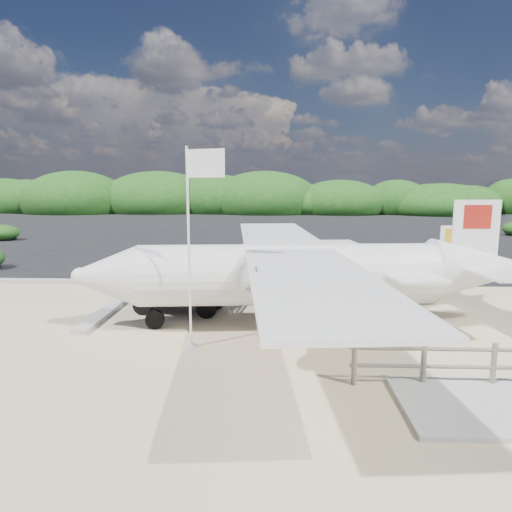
{
  "coord_description": "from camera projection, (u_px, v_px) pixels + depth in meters",
  "views": [
    {
      "loc": [
        1.23,
        -14.59,
        4.39
      ],
      "look_at": [
        0.5,
        3.39,
        1.53
      ],
      "focal_mm": 32.0,
      "sensor_mm": 36.0,
      "label": 1
    }
  ],
  "objects": [
    {
      "name": "crew_a",
      "position": [
        172.0,
        277.0,
        17.6
      ],
      "size": [
        0.62,
        0.41,
        1.67
      ],
      "primitive_type": "imported",
      "rotation": [
        0.0,
        0.0,
        3.16
      ],
      "color": "navy",
      "rests_on": "ground"
    },
    {
      "name": "walkway_pad",
      "position": [
        490.0,
        409.0,
        8.99
      ],
      "size": [
        3.5,
        2.5,
        0.1
      ],
      "primitive_type": null,
      "color": "#B2B2B2",
      "rests_on": "ground"
    },
    {
      "name": "fence",
      "position": [
        492.0,
        387.0,
        9.96
      ],
      "size": [
        6.4,
        2.0,
        1.1
      ],
      "primitive_type": null,
      "color": "#B2B2B2",
      "rests_on": "ground"
    },
    {
      "name": "signboard",
      "position": [
        305.0,
        341.0,
        12.9
      ],
      "size": [
        1.7,
        0.25,
        1.39
      ],
      "primitive_type": null,
      "rotation": [
        0.0,
        0.0,
        -0.06
      ],
      "color": "#572A19",
      "rests_on": "ground"
    },
    {
      "name": "ground",
      "position": [
        237.0,
        317.0,
        15.13
      ],
      "size": [
        160.0,
        160.0,
        0.0
      ],
      "primitive_type": "plane",
      "color": "beige"
    },
    {
      "name": "aircraft_small",
      "position": [
        165.0,
        225.0,
        49.54
      ],
      "size": [
        8.62,
        8.62,
        2.75
      ],
      "primitive_type": null,
      "rotation": [
        0.0,
        0.0,
        3.28
      ],
      "color": "#B2B2B2",
      "rests_on": "ground"
    },
    {
      "name": "vegetation_band",
      "position": [
        266.0,
        213.0,
        69.41
      ],
      "size": [
        124.0,
        8.0,
        4.4
      ],
      "primitive_type": null,
      "color": "#B2B2B2",
      "rests_on": "ground"
    },
    {
      "name": "aircraft_large",
      "position": [
        413.0,
        246.0,
        32.47
      ],
      "size": [
        17.96,
        17.96,
        4.97
      ],
      "primitive_type": null,
      "rotation": [
        0.0,
        0.0,
        3.23
      ],
      "color": "#B2B2B2",
      "rests_on": "ground"
    },
    {
      "name": "asphalt_apron",
      "position": [
        262.0,
        229.0,
        44.74
      ],
      "size": [
        90.0,
        50.0,
        0.04
      ],
      "primitive_type": null,
      "color": "#B2B2B2",
      "rests_on": "ground"
    },
    {
      "name": "baggage_cart",
      "position": [
        181.0,
        311.0,
        15.88
      ],
      "size": [
        3.34,
        2.2,
        1.56
      ],
      "primitive_type": null,
      "rotation": [
        0.0,
        0.0,
        -0.14
      ],
      "color": "#0D2ECD",
      "rests_on": "ground"
    },
    {
      "name": "crew_b",
      "position": [
        266.0,
        273.0,
        18.8
      ],
      "size": [
        0.85,
        0.73,
        1.52
      ],
      "primitive_type": "imported",
      "rotation": [
        0.0,
        0.0,
        2.9
      ],
      "color": "navy",
      "rests_on": "ground"
    },
    {
      "name": "flagpole",
      "position": [
        191.0,
        347.0,
        12.41
      ],
      "size": [
        1.16,
        0.77,
        5.34
      ],
      "primitive_type": null,
      "rotation": [
        0.0,
        0.0,
        -0.33
      ],
      "color": "white",
      "rests_on": "ground"
    }
  ]
}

